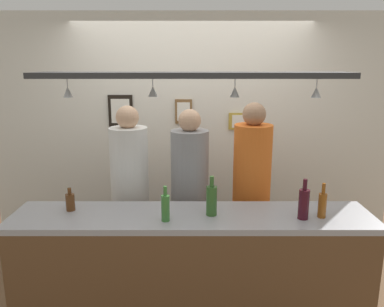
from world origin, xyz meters
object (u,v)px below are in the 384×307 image
(bottle_beer_brown_stubby, at_px, (70,202))
(bottle_beer_green_import, at_px, (166,207))
(person_left_white_patterned_shirt, at_px, (130,181))
(picture_frame_caricature, at_px, (120,111))
(person_right_orange_shirt, at_px, (252,179))
(person_middle_grey_shirt, at_px, (190,183))
(picture_frame_lower_pair, at_px, (242,121))
(picture_frame_crest, at_px, (183,111))
(bottle_wine_dark_red, at_px, (304,203))
(bottle_champagne_green, at_px, (212,200))
(bottle_beer_amber_tall, at_px, (322,204))

(bottle_beer_brown_stubby, bearing_deg, bottle_beer_green_import, -14.97)
(person_left_white_patterned_shirt, height_order, picture_frame_caricature, picture_frame_caricature)
(person_right_orange_shirt, distance_m, bottle_beer_brown_stubby, 1.57)
(person_middle_grey_shirt, bearing_deg, picture_frame_lower_pair, 53.84)
(picture_frame_crest, bearing_deg, picture_frame_lower_pair, 0.00)
(person_right_orange_shirt, height_order, bottle_wine_dark_red, person_right_orange_shirt)
(person_middle_grey_shirt, xyz_separation_m, bottle_champagne_green, (0.16, -0.64, 0.08))
(person_middle_grey_shirt, bearing_deg, bottle_wine_dark_red, -40.87)
(person_left_white_patterned_shirt, relative_size, bottle_beer_green_import, 6.62)
(person_middle_grey_shirt, relative_size, bottle_champagne_green, 5.64)
(bottle_beer_brown_stubby, bearing_deg, person_right_orange_shirt, 20.65)
(person_right_orange_shirt, height_order, picture_frame_caricature, same)
(person_left_white_patterned_shirt, relative_size, picture_frame_lower_pair, 5.74)
(bottle_beer_amber_tall, bearing_deg, picture_frame_lower_pair, 105.44)
(bottle_beer_green_import, xyz_separation_m, bottle_beer_brown_stubby, (-0.74, 0.20, -0.03))
(bottle_champagne_green, height_order, bottle_wine_dark_red, same)
(person_middle_grey_shirt, height_order, picture_frame_lower_pair, person_middle_grey_shirt)
(person_right_orange_shirt, distance_m, bottle_wine_dark_red, 0.76)
(picture_frame_crest, bearing_deg, person_middle_grey_shirt, -84.80)
(person_middle_grey_shirt, height_order, bottle_beer_amber_tall, person_middle_grey_shirt)
(bottle_wine_dark_red, relative_size, bottle_beer_green_import, 1.15)
(person_middle_grey_shirt, relative_size, bottle_wine_dark_red, 5.64)
(person_middle_grey_shirt, bearing_deg, bottle_beer_brown_stubby, -148.64)
(person_left_white_patterned_shirt, relative_size, picture_frame_caricature, 5.07)
(bottle_champagne_green, height_order, bottle_beer_amber_tall, bottle_champagne_green)
(bottle_wine_dark_red, height_order, picture_frame_caricature, picture_frame_caricature)
(bottle_wine_dark_red, bearing_deg, person_left_white_patterned_shirt, 152.44)
(person_right_orange_shirt, relative_size, picture_frame_lower_pair, 5.83)
(person_right_orange_shirt, relative_size, bottle_beer_green_import, 6.73)
(person_right_orange_shirt, relative_size, bottle_champagne_green, 5.83)
(person_left_white_patterned_shirt, xyz_separation_m, bottle_beer_brown_stubby, (-0.37, -0.55, 0.01))
(bottle_champagne_green, height_order, bottle_beer_green_import, bottle_champagne_green)
(bottle_beer_green_import, bearing_deg, picture_frame_lower_pair, 64.32)
(bottle_beer_brown_stubby, bearing_deg, picture_frame_crest, 57.71)
(bottle_beer_amber_tall, bearing_deg, person_right_orange_shirt, 120.67)
(bottle_champagne_green, bearing_deg, picture_frame_caricature, 122.74)
(bottle_beer_brown_stubby, distance_m, picture_frame_lower_pair, 2.03)
(bottle_champagne_green, bearing_deg, bottle_beer_green_import, -161.72)
(bottle_beer_green_import, bearing_deg, person_left_white_patterned_shirt, 116.45)
(bottle_beer_brown_stubby, bearing_deg, bottle_champagne_green, -4.69)
(person_middle_grey_shirt, relative_size, person_right_orange_shirt, 0.97)
(bottle_beer_amber_tall, distance_m, picture_frame_crest, 1.86)
(person_right_orange_shirt, height_order, bottle_beer_amber_tall, person_right_orange_shirt)
(bottle_beer_brown_stubby, xyz_separation_m, picture_frame_crest, (0.84, 1.33, 0.53))
(bottle_beer_green_import, xyz_separation_m, picture_frame_crest, (0.10, 1.53, 0.49))
(bottle_wine_dark_red, bearing_deg, bottle_beer_green_import, -177.75)
(person_right_orange_shirt, xyz_separation_m, bottle_beer_brown_stubby, (-1.47, -0.55, -0.01))
(bottle_beer_brown_stubby, bearing_deg, person_middle_grey_shirt, 31.36)
(picture_frame_lower_pair, bearing_deg, bottle_beer_brown_stubby, -138.00)
(bottle_wine_dark_red, relative_size, picture_frame_caricature, 0.88)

